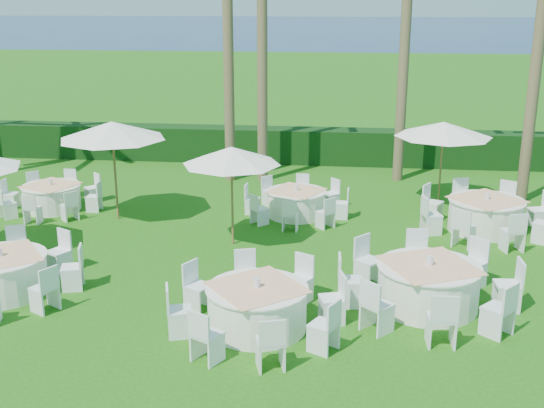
# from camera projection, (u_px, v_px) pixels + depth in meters

# --- Properties ---
(ground) EXTENTS (120.00, 120.00, 0.00)m
(ground) POSITION_uv_depth(u_px,v_px,m) (207.00, 309.00, 12.91)
(ground) COLOR #1F550E
(ground) RESTS_ON ground
(hedge) EXTENTS (34.00, 1.00, 1.20)m
(hedge) POSITION_uv_depth(u_px,v_px,m) (275.00, 145.00, 24.13)
(hedge) COLOR black
(hedge) RESTS_ON ground
(ocean) EXTENTS (260.00, 260.00, 0.00)m
(ocean) POSITION_uv_depth(u_px,v_px,m) (334.00, 31.00, 109.77)
(ocean) COLOR #081250
(ocean) RESTS_ON ground
(banquet_table_a) EXTENTS (3.12, 3.12, 0.95)m
(banquet_table_a) POSITION_uv_depth(u_px,v_px,m) (2.00, 273.00, 13.51)
(banquet_table_a) COLOR white
(banquet_table_a) RESTS_ON ground
(banquet_table_b) EXTENTS (3.16, 3.16, 0.96)m
(banquet_table_b) POSITION_uv_depth(u_px,v_px,m) (257.00, 307.00, 12.07)
(banquet_table_b) COLOR white
(banquet_table_b) RESTS_ON ground
(banquet_table_c) EXTENTS (3.43, 3.43, 1.03)m
(banquet_table_c) POSITION_uv_depth(u_px,v_px,m) (428.00, 285.00, 12.89)
(banquet_table_c) COLOR white
(banquet_table_c) RESTS_ON ground
(banquet_table_d) EXTENTS (2.78, 2.78, 0.86)m
(banquet_table_d) POSITION_uv_depth(u_px,v_px,m) (52.00, 197.00, 18.80)
(banquet_table_d) COLOR white
(banquet_table_d) RESTS_ON ground
(banquet_table_e) EXTENTS (2.80, 2.80, 0.86)m
(banquet_table_e) POSITION_uv_depth(u_px,v_px,m) (296.00, 202.00, 18.27)
(banquet_table_e) COLOR white
(banquet_table_e) RESTS_ON ground
(banquet_table_f) EXTENTS (3.28, 3.28, 0.99)m
(banquet_table_f) POSITION_uv_depth(u_px,v_px,m) (486.00, 214.00, 17.08)
(banquet_table_f) COLOR white
(banquet_table_f) RESTS_ON ground
(umbrella_b) EXTENTS (2.30, 2.30, 2.37)m
(umbrella_b) POSITION_uv_depth(u_px,v_px,m) (231.00, 156.00, 15.66)
(umbrella_b) COLOR brown
(umbrella_b) RESTS_ON ground
(umbrella_c) EXTENTS (2.76, 2.76, 2.61)m
(umbrella_c) POSITION_uv_depth(u_px,v_px,m) (112.00, 130.00, 17.43)
(umbrella_c) COLOR brown
(umbrella_c) RESTS_ON ground
(umbrella_d) EXTENTS (2.69, 2.69, 2.36)m
(umbrella_d) POSITION_uv_depth(u_px,v_px,m) (444.00, 129.00, 18.76)
(umbrella_d) COLOR brown
(umbrella_d) RESTS_ON ground
(palm_b) EXTENTS (4.36, 4.27, 9.97)m
(palm_b) POSITION_uv_depth(u_px,v_px,m) (227.00, 3.00, 20.34)
(palm_b) COLOR brown
(palm_b) RESTS_ON ground
(palm_d) EXTENTS (4.27, 4.36, 9.50)m
(palm_d) POSITION_uv_depth(u_px,v_px,m) (407.00, 12.00, 20.40)
(palm_d) COLOR brown
(palm_d) RESTS_ON ground
(palm_e) EXTENTS (4.26, 4.36, 8.60)m
(palm_e) POSITION_uv_depth(u_px,v_px,m) (540.00, 32.00, 18.29)
(palm_e) COLOR brown
(palm_e) RESTS_ON ground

